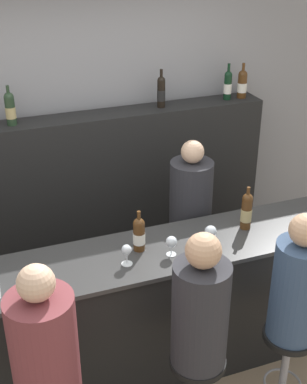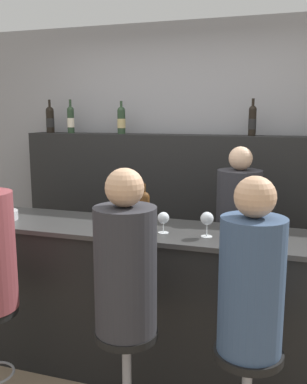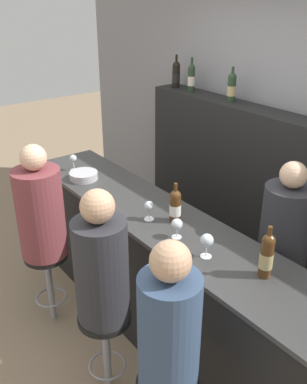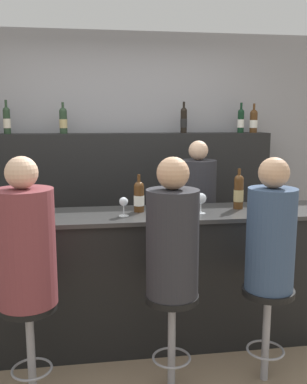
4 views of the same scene
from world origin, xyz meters
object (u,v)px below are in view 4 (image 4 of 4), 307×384
object	(u,v)px
wine_bottle_backbar_1	(7,120)
wine_glass_1	(124,203)
bar_stool_left	(30,326)
wine_bottle_counter_1	(239,191)
wine_bottle_backbar_4	(241,120)
bar_stool_right	(267,310)
bartender	(197,234)
wine_bottle_backbar_5	(254,121)
wine_bottle_counter_0	(139,196)
guest_seated_middle	(172,236)
guest_seated_right	(271,233)
wine_bottle_backbar_2	(63,120)
wine_glass_2	(164,202)
wine_bottle_backbar_3	(184,120)
bar_stool_middle	(172,316)
wine_glass_3	(201,199)
guest_seated_left	(25,242)

from	to	relation	value
wine_bottle_backbar_1	wine_glass_1	xyz separation A→B (m)	(1.01, -1.26, -0.58)
bar_stool_left	wine_bottle_counter_1	bearing A→B (deg)	23.70
wine_bottle_backbar_4	bar_stool_right	world-z (taller)	wine_bottle_backbar_4
wine_bottle_backbar_4	bartender	xyz separation A→B (m)	(-0.62, -0.67, -1.00)
wine_glass_1	bar_stool_right	world-z (taller)	wine_glass_1
bar_stool_left	wine_bottle_backbar_5	bearing A→B (deg)	41.03
wine_bottle_counter_0	wine_bottle_backbar_5	bearing A→B (deg)	40.44
guest_seated_middle	guest_seated_right	xyz separation A→B (m)	(0.64, 0.00, -0.00)
guest_seated_middle	bartender	size ratio (longest dim) A/B	0.56
wine_bottle_backbar_1	bartender	world-z (taller)	wine_bottle_backbar_1
wine_bottle_backbar_2	wine_glass_2	distance (m)	1.59
wine_bottle_backbar_3	wine_bottle_backbar_4	world-z (taller)	wine_bottle_backbar_3
wine_bottle_backbar_4	wine_glass_2	size ratio (longest dim) A/B	2.25
wine_bottle_counter_1	bartender	distance (m)	0.68
wine_bottle_counter_1	bar_stool_middle	distance (m)	1.15
bartender	bar_stool_left	bearing A→B (deg)	-139.35
wine_bottle_counter_0	wine_bottle_backbar_1	distance (m)	1.70
wine_glass_1	guest_seated_right	world-z (taller)	guest_seated_right
wine_bottle_backbar_5	wine_bottle_backbar_2	bearing A→B (deg)	-180.00
bar_stool_right	bartender	size ratio (longest dim) A/B	0.42
wine_glass_2	guest_seated_middle	world-z (taller)	guest_seated_middle
wine_glass_1	bar_stool_right	bearing A→B (deg)	-31.25
wine_bottle_backbar_1	guest_seated_middle	distance (m)	2.31
guest_seated_middle	bar_stool_right	distance (m)	0.82
wine_bottle_backbar_1	bar_stool_right	bearing A→B (deg)	-43.42
wine_bottle_counter_1	bar_stool_left	world-z (taller)	wine_bottle_counter_1
wine_bottle_backbar_3	bartender	world-z (taller)	wine_bottle_backbar_3
wine_bottle_counter_0	wine_bottle_counter_1	world-z (taller)	wine_bottle_counter_1
wine_bottle_counter_1	guest_seated_right	distance (m)	0.69
wine_bottle_counter_0	guest_seated_middle	distance (m)	0.70
wine_bottle_backbar_2	bar_stool_right	distance (m)	2.57
wine_bottle_backbar_1	wine_bottle_backbar_2	distance (m)	0.53
guest_seated_right	bar_stool_middle	bearing A→B (deg)	180.00
wine_glass_3	bartender	distance (m)	0.74
wine_glass_2	wine_bottle_counter_1	bearing A→B (deg)	11.97
wine_bottle_counter_1	guest_seated_left	distance (m)	1.67
bar_stool_left	bar_stool_right	distance (m)	1.51
guest_seated_right	bartender	size ratio (longest dim) A/B	0.55
wine_bottle_counter_0	wine_bottle_backbar_3	world-z (taller)	wine_bottle_backbar_3
wine_bottle_backbar_4	bar_stool_left	world-z (taller)	wine_bottle_backbar_4
wine_bottle_backbar_5	wine_glass_1	world-z (taller)	wine_bottle_backbar_5
wine_bottle_backbar_2	wine_glass_3	world-z (taller)	wine_bottle_backbar_2
wine_bottle_backbar_4	wine_glass_2	world-z (taller)	wine_bottle_backbar_4
wine_bottle_backbar_2	wine_glass_1	bearing A→B (deg)	-69.03
wine_bottle_backbar_3	guest_seated_left	size ratio (longest dim) A/B	0.35
wine_glass_1	bar_stool_right	distance (m)	1.22
wine_bottle_backbar_4	wine_glass_3	bearing A→B (deg)	-120.41
guest_seated_middle	wine_bottle_backbar_1	bearing A→B (deg)	125.13
bar_stool_right	guest_seated_right	bearing A→B (deg)	-153.43
wine_bottle_counter_0	guest_seated_left	bearing A→B (deg)	-137.96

